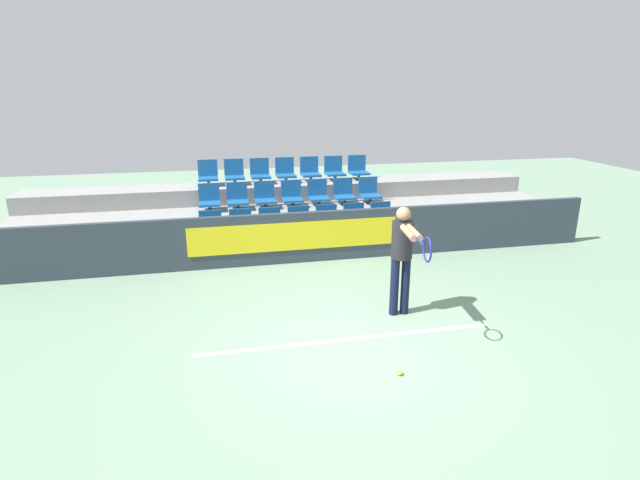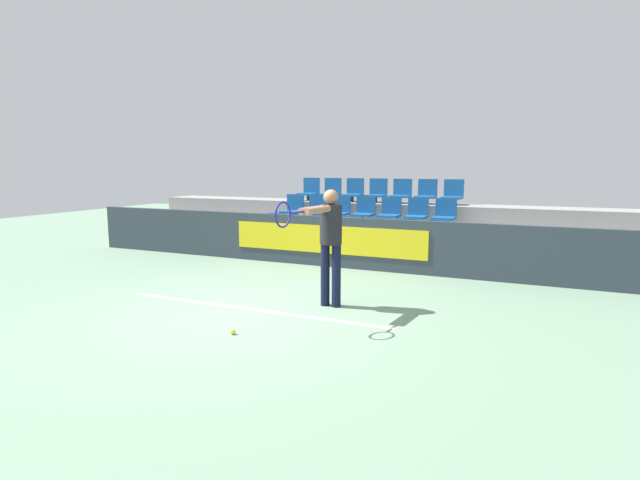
# 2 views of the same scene
# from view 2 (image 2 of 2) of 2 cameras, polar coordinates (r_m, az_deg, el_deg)

# --- Properties ---
(ground_plane) EXTENTS (30.00, 30.00, 0.00)m
(ground_plane) POSITION_cam_2_polar(r_m,az_deg,el_deg) (6.89, -9.05, -8.41)
(ground_plane) COLOR gray
(court_baseline) EXTENTS (4.17, 0.08, 0.01)m
(court_baseline) POSITION_cam_2_polar(r_m,az_deg,el_deg) (7.11, -7.89, -7.83)
(court_baseline) COLOR white
(court_baseline) RESTS_ON ground
(barrier_wall) EXTENTS (12.04, 0.14, 1.00)m
(barrier_wall) POSITION_cam_2_polar(r_m,az_deg,el_deg) (9.81, 1.96, -0.24)
(barrier_wall) COLOR #2D3842
(barrier_wall) RESTS_ON ground
(bleacher_tier_front) EXTENTS (11.64, 0.92, 0.37)m
(bleacher_tier_front) POSITION_cam_2_polar(r_m,az_deg,el_deg) (10.36, 3.11, -1.53)
(bleacher_tier_front) COLOR gray
(bleacher_tier_front) RESTS_ON ground
(bleacher_tier_middle) EXTENTS (11.64, 0.92, 0.75)m
(bleacher_tier_middle) POSITION_cam_2_polar(r_m,az_deg,el_deg) (11.19, 4.80, 0.17)
(bleacher_tier_middle) COLOR gray
(bleacher_tier_middle) RESTS_ON ground
(bleacher_tier_back) EXTENTS (11.64, 0.92, 1.12)m
(bleacher_tier_back) POSITION_cam_2_polar(r_m,az_deg,el_deg) (12.03, 6.27, 1.63)
(bleacher_tier_back) COLOR gray
(bleacher_tier_back) RESTS_ON ground
(stadium_chair_0) EXTENTS (0.44, 0.46, 0.56)m
(stadium_chair_0) POSITION_cam_2_polar(r_m,az_deg,el_deg) (11.16, -5.24, 1.37)
(stadium_chair_0) COLOR #333333
(stadium_chair_0) RESTS_ON bleacher_tier_front
(stadium_chair_1) EXTENTS (0.44, 0.46, 0.56)m
(stadium_chair_1) POSITION_cam_2_polar(r_m,az_deg,el_deg) (10.88, -2.50, 1.22)
(stadium_chair_1) COLOR #333333
(stadium_chair_1) RESTS_ON bleacher_tier_front
(stadium_chair_2) EXTENTS (0.44, 0.46, 0.56)m
(stadium_chair_2) POSITION_cam_2_polar(r_m,az_deg,el_deg) (10.63, 0.37, 1.05)
(stadium_chair_2) COLOR #333333
(stadium_chair_2) RESTS_ON bleacher_tier_front
(stadium_chair_3) EXTENTS (0.44, 0.46, 0.56)m
(stadium_chair_3) POSITION_cam_2_polar(r_m,az_deg,el_deg) (10.41, 3.37, 0.87)
(stadium_chair_3) COLOR #333333
(stadium_chair_3) RESTS_ON bleacher_tier_front
(stadium_chair_4) EXTENTS (0.44, 0.46, 0.56)m
(stadium_chair_4) POSITION_cam_2_polar(r_m,az_deg,el_deg) (10.22, 6.50, 0.69)
(stadium_chair_4) COLOR #333333
(stadium_chair_4) RESTS_ON bleacher_tier_front
(stadium_chair_5) EXTENTS (0.44, 0.46, 0.56)m
(stadium_chair_5) POSITION_cam_2_polar(r_m,az_deg,el_deg) (10.06, 9.73, 0.49)
(stadium_chair_5) COLOR #333333
(stadium_chair_5) RESTS_ON bleacher_tier_front
(stadium_chair_6) EXTENTS (0.44, 0.46, 0.56)m
(stadium_chair_6) POSITION_cam_2_polar(r_m,az_deg,el_deg) (9.93, 13.06, 0.29)
(stadium_chair_6) COLOR #333333
(stadium_chair_6) RESTS_ON bleacher_tier_front
(stadium_chair_7) EXTENTS (0.44, 0.46, 0.56)m
(stadium_chair_7) POSITION_cam_2_polar(r_m,az_deg,el_deg) (11.93, -3.10, 3.66)
(stadium_chair_7) COLOR #333333
(stadium_chair_7) RESTS_ON bleacher_tier_middle
(stadium_chair_8) EXTENTS (0.44, 0.46, 0.56)m
(stadium_chair_8) POSITION_cam_2_polar(r_m,az_deg,el_deg) (11.67, -0.49, 3.56)
(stadium_chair_8) COLOR #333333
(stadium_chair_8) RESTS_ON bleacher_tier_middle
(stadium_chair_9) EXTENTS (0.44, 0.46, 0.56)m
(stadium_chair_9) POSITION_cam_2_polar(r_m,az_deg,el_deg) (11.44, 2.23, 3.45)
(stadium_chair_9) COLOR #333333
(stadium_chair_9) RESTS_ON bleacher_tier_middle
(stadium_chair_10) EXTENTS (0.44, 0.46, 0.56)m
(stadium_chair_10) POSITION_cam_2_polar(r_m,az_deg,el_deg) (11.23, 5.06, 3.33)
(stadium_chair_10) COLOR #333333
(stadium_chair_10) RESTS_ON bleacher_tier_middle
(stadium_chair_11) EXTENTS (0.44, 0.46, 0.56)m
(stadium_chair_11) POSITION_cam_2_polar(r_m,az_deg,el_deg) (11.05, 7.98, 3.20)
(stadium_chair_11) COLOR #333333
(stadium_chair_11) RESTS_ON bleacher_tier_middle
(stadium_chair_12) EXTENTS (0.44, 0.46, 0.56)m
(stadium_chair_12) POSITION_cam_2_polar(r_m,az_deg,el_deg) (10.91, 10.99, 3.05)
(stadium_chair_12) COLOR #333333
(stadium_chair_12) RESTS_ON bleacher_tier_middle
(stadium_chair_13) EXTENTS (0.44, 0.46, 0.56)m
(stadium_chair_13) POSITION_cam_2_polar(r_m,az_deg,el_deg) (10.79, 14.07, 2.90)
(stadium_chair_13) COLOR #333333
(stadium_chair_13) RESTS_ON bleacher_tier_middle
(stadium_chair_14) EXTENTS (0.44, 0.46, 0.56)m
(stadium_chair_14) POSITION_cam_2_polar(r_m,az_deg,el_deg) (12.73, -1.21, 5.66)
(stadium_chair_14) COLOR #333333
(stadium_chair_14) RESTS_ON bleacher_tier_back
(stadium_chair_15) EXTENTS (0.44, 0.46, 0.56)m
(stadium_chair_15) POSITION_cam_2_polar(r_m,az_deg,el_deg) (12.49, 1.27, 5.60)
(stadium_chair_15) COLOR #333333
(stadium_chair_15) RESTS_ON bleacher_tier_back
(stadium_chair_16) EXTENTS (0.44, 0.46, 0.56)m
(stadium_chair_16) POSITION_cam_2_polar(r_m,az_deg,el_deg) (12.27, 3.85, 5.53)
(stadium_chair_16) COLOR #333333
(stadium_chair_16) RESTS_ON bleacher_tier_back
(stadium_chair_17) EXTENTS (0.44, 0.46, 0.56)m
(stadium_chair_17) POSITION_cam_2_polar(r_m,az_deg,el_deg) (12.08, 6.51, 5.45)
(stadium_chair_17) COLOR #333333
(stadium_chair_17) RESTS_ON bleacher_tier_back
(stadium_chair_18) EXTENTS (0.44, 0.46, 0.56)m
(stadium_chair_18) POSITION_cam_2_polar(r_m,az_deg,el_deg) (11.92, 9.25, 5.35)
(stadium_chair_18) COLOR #333333
(stadium_chair_18) RESTS_ON bleacher_tier_back
(stadium_chair_19) EXTENTS (0.44, 0.46, 0.56)m
(stadium_chair_19) POSITION_cam_2_polar(r_m,az_deg,el_deg) (11.78, 12.06, 5.24)
(stadium_chair_19) COLOR #333333
(stadium_chair_19) RESTS_ON bleacher_tier_back
(stadium_chair_20) EXTENTS (0.44, 0.46, 0.56)m
(stadium_chair_20) POSITION_cam_2_polar(r_m,az_deg,el_deg) (11.67, 14.93, 5.11)
(stadium_chair_20) COLOR #333333
(stadium_chair_20) RESTS_ON bleacher_tier_back
(tennis_player) EXTENTS (0.33, 1.47, 1.67)m
(tennis_player) POSITION_cam_2_polar(r_m,az_deg,el_deg) (6.94, 0.97, 0.52)
(tennis_player) COLOR black
(tennis_player) RESTS_ON ground
(tennis_ball) EXTENTS (0.07, 0.07, 0.07)m
(tennis_ball) POSITION_cam_2_polar(r_m,az_deg,el_deg) (6.13, -9.94, -10.28)
(tennis_ball) COLOR #CCDB33
(tennis_ball) RESTS_ON ground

